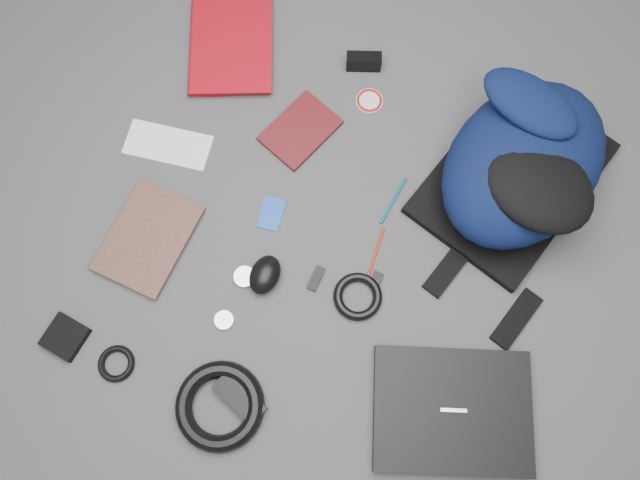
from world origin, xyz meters
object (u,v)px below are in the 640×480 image
(backpack, at_px, (524,163))
(textbook_red, at_px, (190,46))
(mouse, at_px, (265,275))
(pouch, at_px, (65,337))
(compact_camera, at_px, (364,62))
(comic_book, at_px, (115,223))
(dvd_case, at_px, (300,130))
(power_brick, at_px, (240,398))
(laptop, at_px, (452,410))

(backpack, relative_size, textbook_red, 1.77)
(mouse, height_order, pouch, mouse)
(textbook_red, bearing_deg, compact_camera, -7.39)
(comic_book, distance_m, mouse, 0.38)
(backpack, xyz_separation_m, pouch, (-0.87, -0.68, -0.09))
(dvd_case, relative_size, pouch, 2.15)
(textbook_red, xyz_separation_m, power_brick, (0.42, -0.79, -0.00))
(laptop, xyz_separation_m, pouch, (-0.87, -0.11, -0.01))
(laptop, distance_m, power_brick, 0.46)
(compact_camera, xyz_separation_m, power_brick, (-0.02, -0.88, -0.01))
(laptop, distance_m, compact_camera, 0.87)
(laptop, xyz_separation_m, textbook_red, (-0.87, 0.67, -0.00))
(dvd_case, xyz_separation_m, pouch, (-0.34, -0.65, 0.00))
(power_brick, bearing_deg, backpack, 81.02)
(comic_book, relative_size, compact_camera, 2.80)
(pouch, bearing_deg, textbook_red, 89.94)
(laptop, xyz_separation_m, power_brick, (-0.45, -0.12, -0.00))
(textbook_red, height_order, pouch, textbook_red)
(backpack, bearing_deg, power_brick, -102.31)
(laptop, bearing_deg, power_brick, 179.24)
(textbook_red, distance_m, pouch, 0.78)
(mouse, relative_size, pouch, 1.14)
(dvd_case, xyz_separation_m, power_brick, (0.08, -0.65, 0.01))
(backpack, height_order, textbook_red, backpack)
(backpack, xyz_separation_m, dvd_case, (-0.53, -0.03, -0.10))
(compact_camera, height_order, pouch, compact_camera)
(comic_book, xyz_separation_m, pouch, (-0.00, -0.28, 0.00))
(compact_camera, relative_size, power_brick, 0.73)
(textbook_red, height_order, comic_book, textbook_red)
(textbook_red, distance_m, compact_camera, 0.45)
(mouse, bearing_deg, textbook_red, 131.25)
(power_brick, bearing_deg, compact_camera, 113.03)
(laptop, xyz_separation_m, dvd_case, (-0.53, 0.54, -0.01))
(textbook_red, bearing_deg, dvd_case, -40.08)
(comic_book, height_order, compact_camera, compact_camera)
(backpack, relative_size, pouch, 6.03)
(compact_camera, bearing_deg, laptop, -77.05)
(textbook_red, bearing_deg, laptop, -56.46)
(laptop, height_order, dvd_case, laptop)
(laptop, bearing_deg, pouch, 171.97)
(backpack, distance_m, mouse, 0.64)
(dvd_case, bearing_deg, compact_camera, 91.32)
(laptop, height_order, comic_book, laptop)
(textbook_red, relative_size, pouch, 3.40)
(pouch, bearing_deg, comic_book, 89.71)
(dvd_case, relative_size, power_brick, 1.50)
(backpack, height_order, power_brick, backpack)
(laptop, bearing_deg, mouse, 146.52)
(backpack, distance_m, pouch, 1.11)
(comic_book, bearing_deg, power_brick, -27.39)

